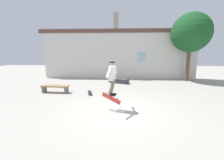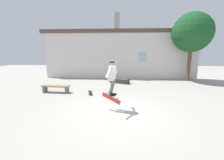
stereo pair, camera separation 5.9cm
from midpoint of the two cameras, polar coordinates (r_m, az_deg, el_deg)
name	(u,v)px [view 2 (the right image)]	position (r m, az deg, el deg)	size (l,w,h in m)	color
ground_plane	(118,111)	(6.40, 2.62, -11.65)	(40.00, 40.00, 0.00)	#A39E93
building_backdrop	(120,53)	(13.64, 3.23, 10.12)	(14.28, 0.52, 5.70)	beige
tree_right	(192,33)	(14.00, 28.33, 15.60)	(3.10, 3.10, 5.47)	brown
park_bench	(56,87)	(9.61, -20.48, -2.61)	(1.67, 0.54, 0.44)	#99754C
skate_ledge	(120,81)	(11.72, 3.04, -0.22)	(1.60, 1.11, 0.38)	#38383D
skater	(112,75)	(6.08, 0.29, 1.92)	(0.42, 1.34, 1.45)	silver
skateboard_flipping	(111,98)	(6.25, -0.02, -7.00)	(0.80, 0.39, 0.49)	red
skateboard_resting	(90,93)	(8.90, -8.09, -4.74)	(0.40, 0.87, 0.08)	black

